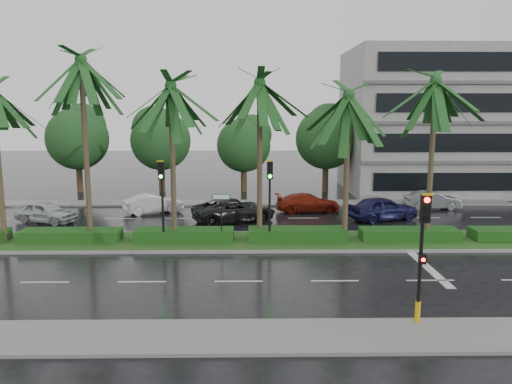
{
  "coord_description": "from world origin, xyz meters",
  "views": [
    {
      "loc": [
        0.44,
        -24.79,
        7.1
      ],
      "look_at": [
        0.81,
        1.5,
        2.67
      ],
      "focal_mm": 35.0,
      "sensor_mm": 36.0,
      "label": 1
    }
  ],
  "objects_px": {
    "signal_median_left": "(162,190)",
    "car_darkgrey": "(234,210)",
    "signal_near": "(422,253)",
    "car_blue": "(383,208)",
    "car_silver": "(46,212)",
    "car_red": "(308,203)",
    "car_white": "(153,204)",
    "street_sign": "(221,206)",
    "car_grey": "(432,200)"
  },
  "relations": [
    {
      "from": "car_red",
      "to": "signal_median_left",
      "type": "bearing_deg",
      "value": 131.78
    },
    {
      "from": "signal_near",
      "to": "car_red",
      "type": "xyz_separation_m",
      "value": [
        -1.5,
        18.44,
        -1.86
      ]
    },
    {
      "from": "signal_median_left",
      "to": "car_darkgrey",
      "type": "height_order",
      "value": "signal_median_left"
    },
    {
      "from": "street_sign",
      "to": "signal_median_left",
      "type": "bearing_deg",
      "value": -176.53
    },
    {
      "from": "street_sign",
      "to": "car_darkgrey",
      "type": "relative_size",
      "value": 0.49
    },
    {
      "from": "car_grey",
      "to": "signal_near",
      "type": "bearing_deg",
      "value": 158.7
    },
    {
      "from": "car_red",
      "to": "car_grey",
      "type": "bearing_deg",
      "value": -88.73
    },
    {
      "from": "car_darkgrey",
      "to": "car_grey",
      "type": "xyz_separation_m",
      "value": [
        14.0,
        3.77,
        -0.1
      ]
    },
    {
      "from": "signal_near",
      "to": "street_sign",
      "type": "xyz_separation_m",
      "value": [
        -7.0,
        9.87,
        -0.38
      ]
    },
    {
      "from": "signal_median_left",
      "to": "car_silver",
      "type": "bearing_deg",
      "value": 145.68
    },
    {
      "from": "signal_median_left",
      "to": "car_blue",
      "type": "relative_size",
      "value": 0.97
    },
    {
      "from": "car_silver",
      "to": "car_white",
      "type": "bearing_deg",
      "value": -45.91
    },
    {
      "from": "signal_median_left",
      "to": "car_silver",
      "type": "xyz_separation_m",
      "value": [
        -8.31,
        5.68,
        -2.33
      ]
    },
    {
      "from": "car_red",
      "to": "car_white",
      "type": "bearing_deg",
      "value": 87.41
    },
    {
      "from": "car_silver",
      "to": "car_grey",
      "type": "xyz_separation_m",
      "value": [
        25.81,
        3.91,
        -0.04
      ]
    },
    {
      "from": "signal_near",
      "to": "car_blue",
      "type": "relative_size",
      "value": 0.97
    },
    {
      "from": "car_red",
      "to": "car_blue",
      "type": "height_order",
      "value": "car_blue"
    },
    {
      "from": "street_sign",
      "to": "car_darkgrey",
      "type": "distance_m",
      "value": 5.82
    },
    {
      "from": "car_silver",
      "to": "car_darkgrey",
      "type": "xyz_separation_m",
      "value": [
        11.81,
        0.14,
        0.06
      ]
    },
    {
      "from": "car_white",
      "to": "car_grey",
      "type": "xyz_separation_m",
      "value": [
        19.6,
        1.11,
        -0.02
      ]
    },
    {
      "from": "signal_near",
      "to": "car_red",
      "type": "distance_m",
      "value": 18.59
    },
    {
      "from": "street_sign",
      "to": "car_silver",
      "type": "distance_m",
      "value": 12.66
    },
    {
      "from": "signal_near",
      "to": "car_darkgrey",
      "type": "height_order",
      "value": "signal_near"
    },
    {
      "from": "car_silver",
      "to": "car_grey",
      "type": "relative_size",
      "value": 1.02
    },
    {
      "from": "signal_median_left",
      "to": "car_blue",
      "type": "xyz_separation_m",
      "value": [
        13.0,
        6.09,
        -2.23
      ]
    },
    {
      "from": "street_sign",
      "to": "car_silver",
      "type": "bearing_deg",
      "value": 154.1
    },
    {
      "from": "signal_median_left",
      "to": "car_white",
      "type": "distance_m",
      "value": 9.04
    },
    {
      "from": "signal_near",
      "to": "car_darkgrey",
      "type": "bearing_deg",
      "value": 112.75
    },
    {
      "from": "car_darkgrey",
      "to": "car_red",
      "type": "xyz_separation_m",
      "value": [
        5.0,
        2.93,
        -0.09
      ]
    },
    {
      "from": "signal_near",
      "to": "car_white",
      "type": "distance_m",
      "value": 21.91
    },
    {
      "from": "car_darkgrey",
      "to": "car_blue",
      "type": "relative_size",
      "value": 1.18
    },
    {
      "from": "signal_near",
      "to": "car_darkgrey",
      "type": "relative_size",
      "value": 0.83
    },
    {
      "from": "car_red",
      "to": "car_silver",
      "type": "bearing_deg",
      "value": 96.31
    },
    {
      "from": "street_sign",
      "to": "car_red",
      "type": "height_order",
      "value": "street_sign"
    },
    {
      "from": "car_red",
      "to": "signal_near",
      "type": "bearing_deg",
      "value": -179.39
    },
    {
      "from": "car_darkgrey",
      "to": "car_blue",
      "type": "distance_m",
      "value": 9.5
    },
    {
      "from": "signal_median_left",
      "to": "car_white",
      "type": "relative_size",
      "value": 1.1
    },
    {
      "from": "car_white",
      "to": "car_grey",
      "type": "distance_m",
      "value": 19.63
    },
    {
      "from": "signal_near",
      "to": "car_red",
      "type": "bearing_deg",
      "value": 94.65
    },
    {
      "from": "car_darkgrey",
      "to": "car_grey",
      "type": "height_order",
      "value": "car_darkgrey"
    },
    {
      "from": "street_sign",
      "to": "car_red",
      "type": "xyz_separation_m",
      "value": [
        5.5,
        8.57,
        -1.48
      ]
    },
    {
      "from": "car_grey",
      "to": "car_blue",
      "type": "bearing_deg",
      "value": 127.82
    },
    {
      "from": "car_silver",
      "to": "car_blue",
      "type": "height_order",
      "value": "car_blue"
    },
    {
      "from": "car_darkgrey",
      "to": "car_red",
      "type": "height_order",
      "value": "car_darkgrey"
    },
    {
      "from": "car_silver",
      "to": "car_blue",
      "type": "relative_size",
      "value": 0.88
    },
    {
      "from": "car_silver",
      "to": "car_red",
      "type": "bearing_deg",
      "value": -59.83
    },
    {
      "from": "signal_median_left",
      "to": "car_darkgrey",
      "type": "relative_size",
      "value": 0.83
    },
    {
      "from": "car_silver",
      "to": "car_red",
      "type": "height_order",
      "value": "car_silver"
    },
    {
      "from": "car_darkgrey",
      "to": "car_grey",
      "type": "bearing_deg",
      "value": -96.93
    },
    {
      "from": "street_sign",
      "to": "car_grey",
      "type": "relative_size",
      "value": 0.67
    }
  ]
}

